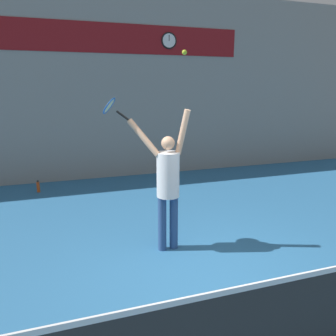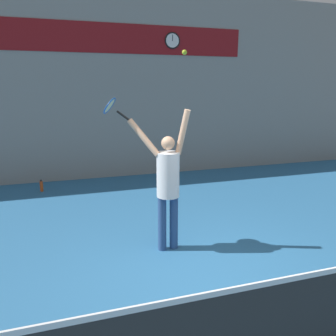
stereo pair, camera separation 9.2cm
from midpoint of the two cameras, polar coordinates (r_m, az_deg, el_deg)
The scene contains 9 objects.
ground_plane at distance 4.45m, azimuth 8.77°, elevation -20.17°, with size 18.00×18.00×0.00m, color teal.
back_wall at distance 9.27m, azimuth -7.54°, elevation 13.88°, with size 18.00×0.10×5.00m.
sponsor_banner at distance 9.29m, azimuth -7.72°, elevation 21.42°, with size 6.41×0.02×0.74m.
scoreboard_clock at distance 9.57m, azimuth -0.12°, elevation 21.31°, with size 0.44×0.04×0.44m.
court_net at distance 3.31m, azimuth 19.85°, elevation -23.82°, with size 9.05×0.07×1.06m.
tennis_player at distance 4.92m, azimuth -0.61°, elevation -2.26°, with size 0.89×0.52×2.18m.
tennis_racket at distance 4.95m, azimuth -10.52°, elevation 10.44°, with size 0.43×0.34×0.35m.
tennis_ball at distance 4.74m, azimuth 2.30°, elevation 19.49°, with size 0.07×0.07×0.07m.
water_bottle at distance 8.57m, azimuth -21.96°, elevation -3.05°, with size 0.07×0.07×0.29m.
Camera 1 is at (-1.78, -3.25, 2.48)m, focal length 35.00 mm.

